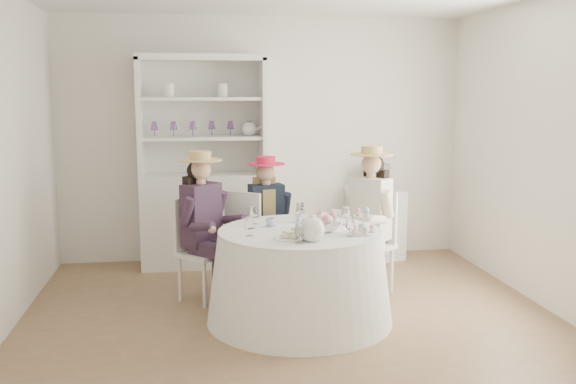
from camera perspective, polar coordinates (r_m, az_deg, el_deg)
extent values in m
plane|color=brown|center=(5.55, 0.16, -10.94)|extent=(4.50, 4.50, 0.00)
plane|color=silver|center=(7.22, -2.25, 4.71)|extent=(4.50, 0.00, 4.50)
plane|color=silver|center=(3.30, 5.43, -0.54)|extent=(4.50, 0.00, 4.50)
plane|color=silver|center=(5.38, -24.26, 2.43)|extent=(0.00, 4.50, 4.50)
plane|color=silver|center=(6.01, 21.93, 3.18)|extent=(0.00, 4.50, 4.50)
cone|color=white|center=(5.34, 1.03, -7.52)|extent=(1.53, 1.53, 0.75)
cylinder|color=white|center=(5.24, 1.04, -3.50)|extent=(1.33, 1.33, 0.02)
cube|color=silver|center=(7.04, -7.46, -2.44)|extent=(1.41, 0.78, 1.00)
cube|color=silver|center=(7.13, -7.68, 6.72)|extent=(1.32, 0.33, 1.23)
cube|color=silver|center=(6.91, -7.76, 11.73)|extent=(1.41, 0.78, 0.07)
cube|color=silver|center=(6.93, -13.04, 6.51)|extent=(0.15, 0.50, 1.23)
cube|color=silver|center=(6.95, -2.28, 6.74)|extent=(0.15, 0.50, 1.23)
cube|color=silver|center=(6.92, -7.61, 4.81)|extent=(1.32, 0.71, 0.03)
cube|color=silver|center=(6.91, -7.68, 8.22)|extent=(1.32, 0.71, 0.03)
sphere|color=white|center=(6.94, -3.47, 5.62)|extent=(0.16, 0.16, 0.16)
cube|color=silver|center=(7.36, 7.80, -2.83)|extent=(0.63, 0.63, 0.78)
cylinder|color=black|center=(7.27, 7.90, 1.32)|extent=(0.38, 0.38, 0.29)
cube|color=silver|center=(5.86, -7.50, -5.46)|extent=(0.55, 0.55, 0.04)
cylinder|color=silver|center=(5.71, -7.44, -8.16)|extent=(0.03, 0.03, 0.43)
cylinder|color=silver|center=(5.93, -5.32, -7.49)|extent=(0.03, 0.03, 0.43)
cylinder|color=silver|center=(5.93, -9.58, -7.58)|extent=(0.03, 0.03, 0.43)
cylinder|color=silver|center=(6.13, -7.46, -6.96)|extent=(0.03, 0.03, 0.43)
cube|color=silver|center=(5.93, -8.74, -2.74)|extent=(0.28, 0.28, 0.48)
cube|color=black|center=(5.80, -7.70, -2.01)|extent=(0.38, 0.38, 0.56)
cube|color=black|center=(5.71, -7.30, -5.06)|extent=(0.32, 0.32, 0.12)
cylinder|color=black|center=(5.69, -6.26, -8.10)|extent=(0.10, 0.10, 0.44)
cylinder|color=black|center=(5.62, -8.88, -1.68)|extent=(0.18, 0.18, 0.27)
cube|color=black|center=(5.83, -6.09, -4.74)|extent=(0.32, 0.32, 0.12)
cylinder|color=black|center=(5.81, -5.07, -7.72)|extent=(0.10, 0.10, 0.44)
cylinder|color=black|center=(5.90, -6.08, -1.12)|extent=(0.18, 0.18, 0.27)
cylinder|color=#D8A889|center=(5.75, -7.77, 0.92)|extent=(0.09, 0.09, 0.08)
sphere|color=#D8A889|center=(5.74, -7.79, 1.97)|extent=(0.18, 0.18, 0.18)
sphere|color=black|center=(5.77, -8.09, 1.86)|extent=(0.18, 0.18, 0.18)
cube|color=black|center=(5.82, -8.28, -0.33)|extent=(0.22, 0.22, 0.37)
cylinder|color=tan|center=(5.73, -7.81, 2.84)|extent=(0.39, 0.39, 0.01)
cylinder|color=tan|center=(5.72, -7.82, 3.22)|extent=(0.19, 0.19, 0.08)
cube|color=silver|center=(6.25, -1.88, -4.75)|extent=(0.42, 0.42, 0.04)
cylinder|color=silver|center=(6.13, -2.77, -7.03)|extent=(0.03, 0.03, 0.40)
cylinder|color=silver|center=(6.22, -0.20, -6.80)|extent=(0.03, 0.03, 0.40)
cylinder|color=silver|center=(6.40, -3.49, -6.35)|extent=(0.03, 0.03, 0.40)
cylinder|color=silver|center=(6.48, -1.01, -6.14)|extent=(0.03, 0.03, 0.40)
cube|color=silver|center=(6.35, -2.31, -2.28)|extent=(0.34, 0.09, 0.45)
cube|color=black|center=(6.20, -1.94, -1.72)|extent=(0.35, 0.23, 0.52)
cube|color=tan|center=(6.20, -1.94, -1.72)|extent=(0.16, 0.22, 0.45)
cube|color=black|center=(6.11, -2.31, -4.38)|extent=(0.17, 0.32, 0.11)
cylinder|color=black|center=(6.06, -1.96, -7.12)|extent=(0.09, 0.09, 0.41)
cylinder|color=black|center=(6.10, -3.52, -1.30)|extent=(0.11, 0.17, 0.25)
cube|color=black|center=(6.16, -0.86, -4.27)|extent=(0.17, 0.32, 0.11)
cylinder|color=black|center=(6.11, -0.49, -6.99)|extent=(0.09, 0.09, 0.41)
cylinder|color=black|center=(6.21, -0.20, -1.10)|extent=(0.11, 0.17, 0.25)
cylinder|color=#D8A889|center=(6.15, -1.95, 0.84)|extent=(0.08, 0.08, 0.07)
sphere|color=#D8A889|center=(6.14, -1.96, 1.76)|extent=(0.17, 0.17, 0.17)
sphere|color=tan|center=(6.18, -2.07, 1.68)|extent=(0.17, 0.17, 0.17)
cube|color=tan|center=(6.24, -2.14, -0.22)|extent=(0.23, 0.11, 0.34)
cylinder|color=#DB204B|center=(6.13, -1.96, 2.51)|extent=(0.36, 0.36, 0.01)
cylinder|color=#DB204B|center=(6.13, -1.96, 2.84)|extent=(0.18, 0.18, 0.07)
cube|color=silver|center=(6.09, 7.18, -4.83)|extent=(0.55, 0.55, 0.04)
cylinder|color=silver|center=(6.11, 5.06, -6.93)|extent=(0.04, 0.04, 0.43)
cylinder|color=silver|center=(5.93, 7.49, -7.47)|extent=(0.04, 0.04, 0.43)
cylinder|color=silver|center=(6.36, 6.81, -6.33)|extent=(0.04, 0.04, 0.43)
cylinder|color=silver|center=(6.19, 9.19, -6.82)|extent=(0.04, 0.04, 0.43)
cube|color=silver|center=(6.17, 8.18, -2.13)|extent=(0.26, 0.31, 0.49)
cube|color=#EEE6CF|center=(6.03, 7.35, -1.42)|extent=(0.38, 0.40, 0.57)
cube|color=#EEE6CF|center=(6.03, 5.85, -4.17)|extent=(0.34, 0.31, 0.12)
cylinder|color=#EEE6CF|center=(6.00, 5.01, -7.15)|extent=(0.10, 0.10, 0.45)
cylinder|color=#EEE6CF|center=(6.10, 5.59, -0.61)|extent=(0.19, 0.18, 0.27)
cube|color=#EEE6CF|center=(5.93, 7.23, -4.43)|extent=(0.34, 0.31, 0.12)
cylinder|color=#EEE6CF|center=(5.89, 6.38, -7.46)|extent=(0.10, 0.10, 0.45)
cylinder|color=#EEE6CF|center=(5.87, 8.77, -1.05)|extent=(0.19, 0.18, 0.27)
cylinder|color=#D8A889|center=(5.98, 7.41, 1.46)|extent=(0.09, 0.09, 0.08)
sphere|color=#D8A889|center=(5.97, 7.44, 2.49)|extent=(0.19, 0.19, 0.19)
sphere|color=black|center=(6.00, 7.68, 2.38)|extent=(0.19, 0.19, 0.19)
cube|color=black|center=(6.06, 7.82, 0.23)|extent=(0.21, 0.23, 0.37)
cylinder|color=tan|center=(5.96, 7.45, 3.34)|extent=(0.39, 0.39, 0.01)
cylinder|color=tan|center=(5.95, 7.46, 3.71)|extent=(0.20, 0.20, 0.08)
cube|color=silver|center=(6.17, -3.15, -4.53)|extent=(0.56, 0.56, 0.04)
cylinder|color=silver|center=(6.29, -1.13, -6.42)|extent=(0.04, 0.04, 0.44)
cylinder|color=silver|center=(6.44, -3.64, -6.06)|extent=(0.04, 0.04, 0.44)
cylinder|color=silver|center=(6.02, -2.59, -7.14)|extent=(0.04, 0.04, 0.44)
cylinder|color=silver|center=(6.18, -5.17, -6.74)|extent=(0.04, 0.04, 0.44)
cube|color=silver|center=(5.96, -4.05, -2.37)|extent=(0.32, 0.25, 0.50)
imported|color=white|center=(5.36, -1.56, -2.78)|extent=(0.09, 0.09, 0.06)
imported|color=white|center=(5.54, 0.95, -2.40)|extent=(0.08, 0.08, 0.06)
imported|color=white|center=(5.35, 4.05, -2.77)|extent=(0.11, 0.11, 0.07)
imported|color=white|center=(5.19, 3.39, -3.24)|extent=(0.26, 0.26, 0.05)
sphere|color=#DC6E80|center=(5.29, 3.94, -2.41)|extent=(0.06, 0.06, 0.06)
sphere|color=white|center=(5.32, 3.78, -2.35)|extent=(0.06, 0.06, 0.06)
sphere|color=#DC6E80|center=(5.33, 3.50, -2.31)|extent=(0.06, 0.06, 0.06)
sphere|color=white|center=(5.33, 3.17, -2.32)|extent=(0.06, 0.06, 0.06)
sphere|color=#DC6E80|center=(5.31, 2.91, -2.35)|extent=(0.06, 0.06, 0.06)
sphere|color=white|center=(5.28, 2.79, -2.41)|extent=(0.06, 0.06, 0.06)
sphere|color=#DC6E80|center=(5.25, 2.86, -2.48)|extent=(0.06, 0.06, 0.06)
sphere|color=white|center=(5.23, 3.09, -2.52)|extent=(0.06, 0.06, 0.06)
sphere|color=#DC6E80|center=(5.23, 3.41, -2.54)|extent=(0.06, 0.06, 0.06)
sphere|color=white|center=(5.24, 3.72, -2.52)|extent=(0.06, 0.06, 0.06)
sphere|color=#DC6E80|center=(5.26, 3.92, -2.47)|extent=(0.06, 0.06, 0.06)
sphere|color=white|center=(4.85, 2.12, -3.34)|extent=(0.20, 0.20, 0.20)
cylinder|color=white|center=(4.87, 3.54, -3.16)|extent=(0.12, 0.03, 0.10)
cylinder|color=white|center=(4.83, 2.13, -2.18)|extent=(0.04, 0.04, 0.02)
cylinder|color=white|center=(4.93, 0.19, -4.12)|extent=(0.25, 0.25, 0.01)
cube|color=beige|center=(4.90, -0.34, -3.92)|extent=(0.06, 0.04, 0.03)
cube|color=beige|center=(4.92, 0.19, -3.72)|extent=(0.07, 0.05, 0.03)
cube|color=beige|center=(4.95, 0.71, -3.78)|extent=(0.07, 0.06, 0.03)
cube|color=beige|center=(4.96, -0.10, -3.63)|extent=(0.07, 0.07, 0.03)
cube|color=beige|center=(4.89, 0.60, -3.94)|extent=(0.06, 0.07, 0.03)
cylinder|color=white|center=(5.14, 6.70, -3.65)|extent=(0.21, 0.21, 0.01)
cylinder|color=white|center=(5.12, 6.71, -2.93)|extent=(0.02, 0.02, 0.14)
cylinder|color=white|center=(5.11, 6.73, -2.15)|extent=(0.16, 0.16, 0.01)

